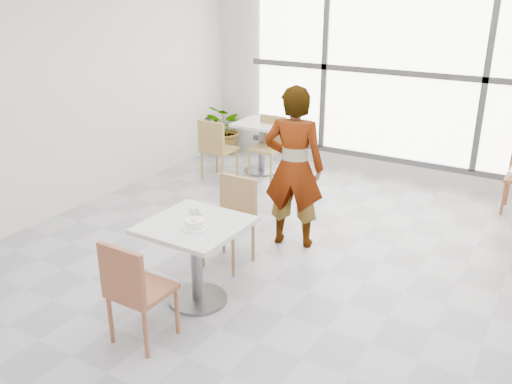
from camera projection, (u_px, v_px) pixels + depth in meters
The scene contains 14 objects.
floor at pixel (273, 281), 5.11m from camera, with size 7.00×7.00×0.00m, color #9E9EA5.
wall_back at pixel (401, 72), 7.35m from camera, with size 6.00×6.00×0.00m, color silver.
wall_left at pixel (40, 91), 6.02m from camera, with size 7.00×7.00×0.00m, color silver.
window at pixel (400, 73), 7.30m from camera, with size 4.60×0.07×2.52m.
main_table at pixel (196, 247), 4.61m from camera, with size 0.80×0.80×0.75m.
chair_near at pixel (134, 287), 4.05m from camera, with size 0.42×0.42×0.87m.
chair_far at pixel (232, 215), 5.31m from camera, with size 0.42×0.42×0.87m.
oatmeal_bowl at pixel (195, 224), 4.41m from camera, with size 0.21×0.21×0.09m.
coffee_cup at pixel (194, 211), 4.69m from camera, with size 0.16×0.13×0.07m.
person at pixel (294, 168), 5.56m from camera, with size 0.62×0.41×1.71m, color black.
bg_table_left at pixel (262, 140), 7.91m from camera, with size 0.70×0.70×0.75m.
bg_chair_left_near at pixel (216, 146), 7.56m from camera, with size 0.42×0.42×0.87m.
bg_chair_left_far at pixel (269, 142), 7.73m from camera, with size 0.42×0.42×0.87m.
plant_left at pixel (226, 129), 8.82m from camera, with size 0.73×0.63×0.81m, color #4A8C4D.
Camera 1 is at (2.19, -3.89, 2.62)m, focal length 37.97 mm.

